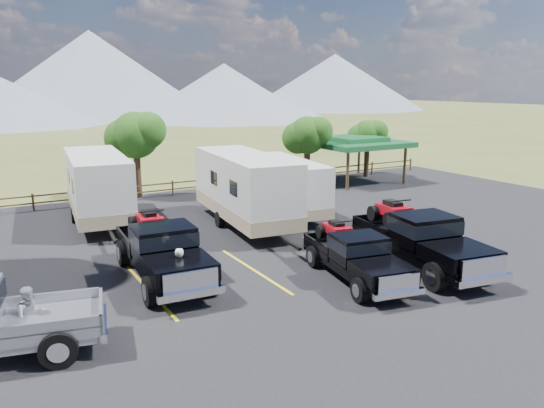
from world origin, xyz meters
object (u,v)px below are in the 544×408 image
rig_left (162,249)px  rig_center (355,255)px  trailer_right (285,187)px  trailer_center (245,189)px  rig_right (419,238)px  person_a (179,273)px  person_b (31,317)px  trailer_left (98,187)px  pavilion (355,143)px

rig_left → rig_center: 6.85m
rig_left → trailer_right: size_ratio=0.79×
rig_left → trailer_center: bearing=43.7°
rig_right → person_a: bearing=178.5°
trailer_right → person_b: size_ratio=5.08×
trailer_right → trailer_left: bearing=166.4°
trailer_left → person_a: 11.24m
trailer_right → person_b: bearing=-137.6°
rig_right → trailer_center: bearing=119.0°
rig_center → person_a: bearing=175.2°
pavilion → trailer_right: size_ratio=0.72×
pavilion → trailer_center: bearing=-149.9°
rig_right → person_b: 13.53m
rig_center → person_b: 10.52m
person_a → trailer_right: bearing=-166.2°
rig_center → rig_right: 3.02m
trailer_center → trailer_right: size_ratio=1.18×
rig_left → pavilion: bearing=37.2°
pavilion → rig_left: (-18.19, -12.05, -1.68)m
rig_right → person_b: rig_right is taller
rig_center → trailer_right: bearing=83.6°
person_b → pavilion: bearing=23.4°
rig_right → trailer_center: (-3.07, 8.48, 0.73)m
pavilion → rig_right: bearing=-120.7°
rig_left → trailer_center: (5.82, 4.89, 0.77)m
rig_right → trailer_right: size_ratio=0.83×
rig_left → person_a: rig_left is taller
rig_left → person_a: size_ratio=4.12×
trailer_left → trailer_right: (8.82, -3.52, -0.24)m
rig_right → person_a: rig_right is taller
trailer_right → person_b: trailer_right is taller
person_a → rig_center: bearing=137.5°
trailer_center → trailer_right: 2.96m
pavilion → person_a: 23.09m
trailer_left → trailer_center: (6.00, -4.39, 0.05)m
trailer_left → rig_right: bearing=-48.7°
rig_left → trailer_right: trailer_right is taller
trailer_left → person_b: (-4.45, -12.54, -0.95)m
person_a → rig_right: bearing=141.9°
pavilion → rig_center: 19.93m
pavilion → trailer_left: (-18.37, -2.77, -0.96)m
rig_right → trailer_left: size_ratio=0.72×
rig_left → rig_right: 9.59m
rig_left → rig_right: bearing=-18.4°
trailer_center → person_a: bearing=-124.6°
pavilion → trailer_right: bearing=-146.6°
person_a → trailer_center: bearing=-158.5°
rig_center → person_b: (-10.52, 0.25, -0.05)m
trailer_right → person_a: bearing=-130.5°
rig_right → person_b: (-13.53, 0.33, -0.26)m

